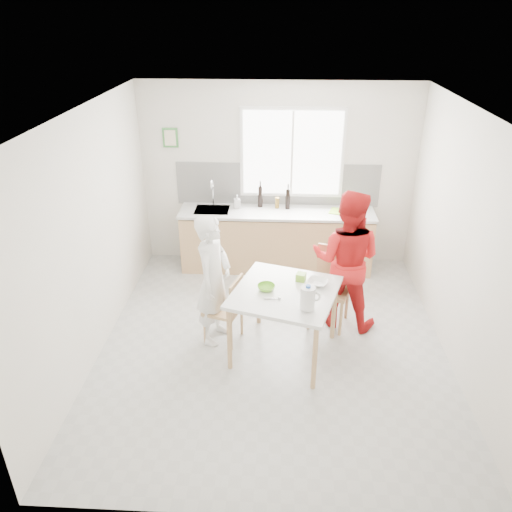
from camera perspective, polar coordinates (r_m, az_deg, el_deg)
The scene contains 21 objects.
ground at distance 6.03m, azimuth 1.94°, elevation -9.98°, with size 4.50×4.50×0.00m, color #B7B7B2.
room_shell at distance 5.21m, azimuth 2.22°, elevation 4.63°, with size 4.50×4.50×4.50m.
window at distance 7.31m, azimuth 4.15°, elevation 11.63°, with size 1.50×0.06×1.30m.
backsplash at distance 7.46m, azimuth 2.47°, elevation 8.17°, with size 3.00×0.02×0.65m, color white.
picture_frame at distance 7.44m, azimuth -9.77°, elevation 13.17°, with size 0.22×0.03×0.28m.
kitchen_counter at distance 7.49m, azimuth 2.29°, elevation 1.61°, with size 2.84×0.64×1.37m.
dining_table at distance 5.49m, azimuth 3.32°, elevation -4.76°, with size 1.34×1.34×0.83m.
chair_left at distance 5.84m, azimuth -3.24°, elevation -5.84°, with size 0.49×0.49×0.85m.
chair_far at distance 6.22m, azimuth 8.59°, elevation -3.05°, with size 0.57×0.57×0.99m.
person_white at distance 5.73m, azimuth -4.88°, elevation -2.77°, with size 0.58×0.38×1.58m, color white.
person_red at distance 6.07m, azimuth 10.25°, elevation -0.45°, with size 0.85×0.66×1.75m, color red.
bowl_green at distance 5.44m, azimuth 1.18°, elevation -3.61°, with size 0.19×0.19×0.06m, color #77CB2E.
bowl_white at distance 5.58m, azimuth 7.05°, elevation -3.03°, with size 0.23×0.23×0.06m, color white.
milk_jug at distance 5.07m, azimuth 5.97°, elevation -4.75°, with size 0.21×0.15×0.27m.
green_box at distance 5.64m, azimuth 5.16°, elevation -2.40°, with size 0.10×0.10×0.09m, color #7DBC2B.
spoon at distance 5.28m, azimuth 1.81°, elevation -4.91°, with size 0.01×0.01×0.16m, color #A5A5AA.
cutting_board at distance 7.34m, azimuth 9.82°, elevation 4.99°, with size 0.35×0.25×0.01m, color #9BD831.
wine_bottle_a at distance 7.39m, azimuth 0.49°, elevation 6.82°, with size 0.07×0.07×0.32m, color black.
wine_bottle_b at distance 7.34m, azimuth 3.65°, elevation 6.53°, with size 0.07×0.07×0.30m, color black.
jar_amber at distance 7.38m, azimuth 2.43°, elevation 6.10°, with size 0.06×0.06×0.16m, color olive.
soap_bottle at distance 7.38m, azimuth -2.16°, elevation 6.26°, with size 0.09×0.09×0.20m, color #999999.
Camera 1 is at (0.05, -4.82, 3.62)m, focal length 35.00 mm.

